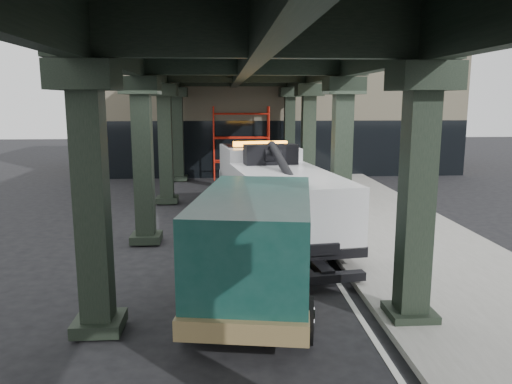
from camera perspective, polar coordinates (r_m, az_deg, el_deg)
name	(u,v)px	position (r m, az deg, el deg)	size (l,w,h in m)	color
ground	(262,261)	(13.72, 0.68, -7.94)	(90.00, 90.00, 0.00)	black
sidewalk	(398,236)	(16.53, 15.92, -4.87)	(5.00, 40.00, 0.15)	gray
lane_stripe	(311,240)	(15.83, 6.28, -5.46)	(0.12, 38.00, 0.01)	silver
viaduct	(243,61)	(15.04, -1.47, 14.77)	(7.40, 32.00, 6.40)	black
building	(268,105)	(33.12, 1.42, 9.88)	(22.00, 10.00, 8.00)	#C6B793
scaffolding	(241,141)	(27.73, -1.72, 5.85)	(3.08, 0.88, 4.00)	red
tow_truck	(273,189)	(16.38, 1.97, 0.39)	(3.73, 9.44, 3.02)	black
towed_van	(257,242)	(10.82, 0.11, -5.73)	(3.24, 6.30, 2.44)	#103933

